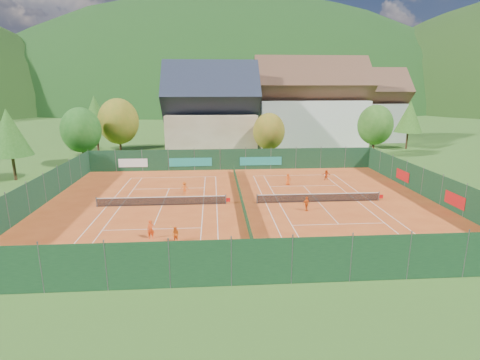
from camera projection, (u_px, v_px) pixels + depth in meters
name	position (u px, v px, depth m)	size (l,w,h in m)	color
ground	(241.00, 204.00, 38.12)	(600.00, 600.00, 0.00)	#2C551A
clay_pad	(241.00, 204.00, 38.11)	(40.00, 32.00, 0.01)	#B9481B
court_markings_left	(162.00, 205.00, 37.55)	(11.03, 23.83, 0.00)	white
court_markings_right	(318.00, 202.00, 38.67)	(11.03, 23.83, 0.00)	white
tennis_net_left	(163.00, 201.00, 37.44)	(13.30, 0.10, 1.02)	#59595B
tennis_net_right	(320.00, 197.00, 38.56)	(13.30, 0.10, 1.02)	#59595B
court_divider	(241.00, 199.00, 37.99)	(0.03, 28.80, 1.00)	#123318
fence_north	(230.00, 160.00, 53.19)	(40.00, 0.10, 3.00)	#13361E
fence_south	(262.00, 262.00, 22.28)	(40.00, 0.04, 3.00)	#14371C
fence_west	(37.00, 194.00, 36.35)	(0.04, 32.00, 3.00)	#143923
fence_east	(431.00, 186.00, 39.21)	(0.09, 32.00, 3.00)	#12321A
chalet	(211.00, 116.00, 65.29)	(16.20, 12.00, 16.00)	beige
hotel_block_a	(310.00, 109.00, 72.24)	(21.60, 11.00, 17.25)	silver
hotel_block_b	(364.00, 110.00, 81.14)	(17.28, 10.00, 15.50)	silver
tree_west_front	(81.00, 130.00, 54.59)	(5.72, 5.72, 8.69)	#4E351B
tree_west_mid	(119.00, 121.00, 60.51)	(6.44, 6.44, 9.78)	#472D19
tree_west_back	(95.00, 114.00, 67.66)	(5.60, 5.60, 10.00)	#4B2A1A
tree_center	(269.00, 131.00, 58.65)	(5.01, 5.01, 7.60)	#422617
tree_east_front	(375.00, 125.00, 61.68)	(5.72, 5.72, 8.69)	#442918
tree_east_mid	(409.00, 117.00, 69.96)	(5.04, 5.04, 9.00)	#432818
tree_west_side	(9.00, 132.00, 46.27)	(5.04, 5.04, 9.00)	#49321A
tree_east_back	(352.00, 110.00, 76.96)	(7.15, 7.15, 10.86)	#4C321B
mountain_backdrop	(256.00, 157.00, 275.60)	(820.00, 530.00, 242.00)	black
ball_hopper	(401.00, 242.00, 27.45)	(0.34, 0.34, 0.80)	slate
loose_ball_0	(171.00, 226.00, 31.92)	(0.07, 0.07, 0.07)	#CCD833
loose_ball_1	(344.00, 237.00, 29.73)	(0.07, 0.07, 0.07)	#CCD833
player_left_near	(151.00, 229.00, 29.27)	(0.56, 0.37, 1.53)	#E64A14
player_left_mid	(176.00, 235.00, 28.59)	(0.62, 0.48, 1.27)	orange
player_left_far	(185.00, 188.00, 41.25)	(0.94, 0.54, 1.46)	#E35814
player_right_near	(306.00, 204.00, 35.82)	(0.83, 0.35, 1.42)	orange
player_right_far_a	(288.00, 179.00, 45.22)	(0.70, 0.45, 1.42)	#E05013
player_right_far_b	(326.00, 175.00, 47.54)	(1.23, 0.39, 1.33)	#D94913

